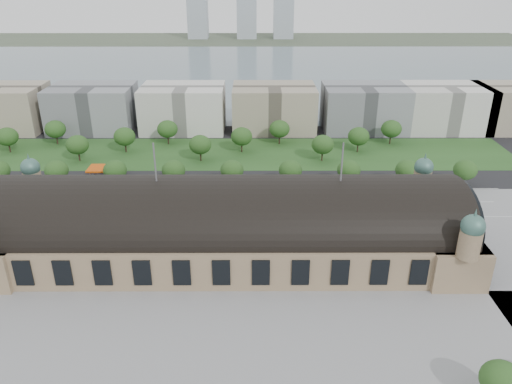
{
  "coord_description": "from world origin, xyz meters",
  "views": [
    {
      "loc": [
        9.27,
        -136.6,
        84.58
      ],
      "look_at": [
        9.76,
        17.16,
        14.0
      ],
      "focal_mm": 35.0,
      "sensor_mm": 36.0,
      "label": 1
    }
  ],
  "objects_px": {
    "traffic_car_3": "(113,194)",
    "traffic_car_5": "(319,197)",
    "traffic_car_1": "(2,190)",
    "parked_car_3": "(53,222)",
    "bus_mid": "(228,206)",
    "parked_car_2": "(92,219)",
    "traffic_car_4": "(247,211)",
    "parked_car_0": "(66,216)",
    "parked_car_1": "(94,216)",
    "traffic_car_2": "(114,202)",
    "bus_west": "(227,206)",
    "petrol_station": "(110,169)",
    "parked_car_4": "(121,221)",
    "bus_east": "(338,211)",
    "parked_car_5": "(87,217)",
    "parked_car_6": "(180,216)"
  },
  "relations": [
    {
      "from": "traffic_car_3",
      "to": "traffic_car_5",
      "type": "relative_size",
      "value": 1.25
    },
    {
      "from": "traffic_car_1",
      "to": "traffic_car_3",
      "type": "height_order",
      "value": "traffic_car_3"
    },
    {
      "from": "parked_car_3",
      "to": "bus_mid",
      "type": "height_order",
      "value": "bus_mid"
    },
    {
      "from": "traffic_car_1",
      "to": "parked_car_2",
      "type": "bearing_deg",
      "value": -127.69
    },
    {
      "from": "traffic_car_4",
      "to": "parked_car_0",
      "type": "xyz_separation_m",
      "value": [
        -65.92,
        -3.57,
        -0.02
      ]
    },
    {
      "from": "parked_car_1",
      "to": "parked_car_3",
      "type": "height_order",
      "value": "parked_car_3"
    },
    {
      "from": "traffic_car_1",
      "to": "traffic_car_5",
      "type": "relative_size",
      "value": 0.91
    },
    {
      "from": "traffic_car_1",
      "to": "traffic_car_2",
      "type": "height_order",
      "value": "traffic_car_1"
    },
    {
      "from": "bus_west",
      "to": "parked_car_2",
      "type": "bearing_deg",
      "value": 100.63
    },
    {
      "from": "parked_car_3",
      "to": "bus_mid",
      "type": "relative_size",
      "value": 0.4
    },
    {
      "from": "traffic_car_5",
      "to": "parked_car_0",
      "type": "height_order",
      "value": "parked_car_0"
    },
    {
      "from": "traffic_car_2",
      "to": "bus_mid",
      "type": "bearing_deg",
      "value": 79.95
    },
    {
      "from": "traffic_car_4",
      "to": "parked_car_3",
      "type": "height_order",
      "value": "traffic_car_4"
    },
    {
      "from": "parked_car_0",
      "to": "traffic_car_1",
      "type": "bearing_deg",
      "value": -151.24
    },
    {
      "from": "traffic_car_1",
      "to": "parked_car_0",
      "type": "height_order",
      "value": "parked_car_0"
    },
    {
      "from": "traffic_car_2",
      "to": "parked_car_0",
      "type": "xyz_separation_m",
      "value": [
        -14.28,
        -12.23,
        0.15
      ]
    },
    {
      "from": "traffic_car_1",
      "to": "traffic_car_4",
      "type": "distance_m",
      "value": 102.0
    },
    {
      "from": "parked_car_2",
      "to": "petrol_station",
      "type": "bearing_deg",
      "value": 153.74
    },
    {
      "from": "traffic_car_1",
      "to": "bus_mid",
      "type": "bearing_deg",
      "value": -108.0
    },
    {
      "from": "parked_car_2",
      "to": "parked_car_4",
      "type": "relative_size",
      "value": 1.11
    },
    {
      "from": "traffic_car_2",
      "to": "bus_west",
      "type": "bearing_deg",
      "value": 78.99
    },
    {
      "from": "parked_car_2",
      "to": "bus_east",
      "type": "distance_m",
      "value": 89.45
    },
    {
      "from": "traffic_car_3",
      "to": "parked_car_5",
      "type": "height_order",
      "value": "traffic_car_3"
    },
    {
      "from": "parked_car_4",
      "to": "bus_east",
      "type": "distance_m",
      "value": 78.67
    },
    {
      "from": "parked_car_1",
      "to": "bus_west",
      "type": "height_order",
      "value": "bus_west"
    },
    {
      "from": "traffic_car_3",
      "to": "traffic_car_5",
      "type": "height_order",
      "value": "traffic_car_3"
    },
    {
      "from": "bus_east",
      "to": "bus_mid",
      "type": "bearing_deg",
      "value": 88.53
    },
    {
      "from": "traffic_car_1",
      "to": "parked_car_3",
      "type": "relative_size",
      "value": 0.96
    },
    {
      "from": "traffic_car_1",
      "to": "parked_car_2",
      "type": "xyz_separation_m",
      "value": [
        44.38,
        -25.72,
        0.11
      ]
    },
    {
      "from": "traffic_car_3",
      "to": "traffic_car_5",
      "type": "bearing_deg",
      "value": -85.01
    },
    {
      "from": "traffic_car_1",
      "to": "bus_mid",
      "type": "distance_m",
      "value": 94.73
    },
    {
      "from": "traffic_car_1",
      "to": "parked_car_3",
      "type": "height_order",
      "value": "parked_car_3"
    },
    {
      "from": "traffic_car_2",
      "to": "bus_east",
      "type": "relative_size",
      "value": 0.34
    },
    {
      "from": "bus_mid",
      "to": "parked_car_1",
      "type": "bearing_deg",
      "value": 102.37
    },
    {
      "from": "traffic_car_5",
      "to": "parked_car_0",
      "type": "distance_m",
      "value": 95.7
    },
    {
      "from": "parked_car_4",
      "to": "bus_mid",
      "type": "distance_m",
      "value": 39.29
    },
    {
      "from": "parked_car_6",
      "to": "bus_east",
      "type": "height_order",
      "value": "bus_east"
    },
    {
      "from": "parked_car_0",
      "to": "bus_west",
      "type": "height_order",
      "value": "bus_west"
    },
    {
      "from": "parked_car_4",
      "to": "traffic_car_5",
      "type": "bearing_deg",
      "value": 76.7
    },
    {
      "from": "traffic_car_5",
      "to": "traffic_car_3",
      "type": "bearing_deg",
      "value": 84.97
    },
    {
      "from": "traffic_car_1",
      "to": "parked_car_6",
      "type": "height_order",
      "value": "parked_car_6"
    },
    {
      "from": "traffic_car_5",
      "to": "parked_car_0",
      "type": "xyz_separation_m",
      "value": [
        -94.24,
        -16.64,
        0.04
      ]
    },
    {
      "from": "parked_car_4",
      "to": "bus_west",
      "type": "relative_size",
      "value": 0.37
    },
    {
      "from": "traffic_car_1",
      "to": "parked_car_4",
      "type": "xyz_separation_m",
      "value": [
        55.29,
        -27.52,
        0.13
      ]
    },
    {
      "from": "parked_car_2",
      "to": "traffic_car_5",
      "type": "bearing_deg",
      "value": 70.27
    },
    {
      "from": "parked_car_6",
      "to": "parked_car_1",
      "type": "bearing_deg",
      "value": -112.1
    },
    {
      "from": "traffic_car_5",
      "to": "parked_car_6",
      "type": "relative_size",
      "value": 0.83
    },
    {
      "from": "traffic_car_3",
      "to": "traffic_car_4",
      "type": "relative_size",
      "value": 1.19
    },
    {
      "from": "parked_car_3",
      "to": "bus_east",
      "type": "distance_m",
      "value": 102.85
    },
    {
      "from": "bus_mid",
      "to": "parked_car_4",
      "type": "bearing_deg",
      "value": 110.24
    }
  ]
}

